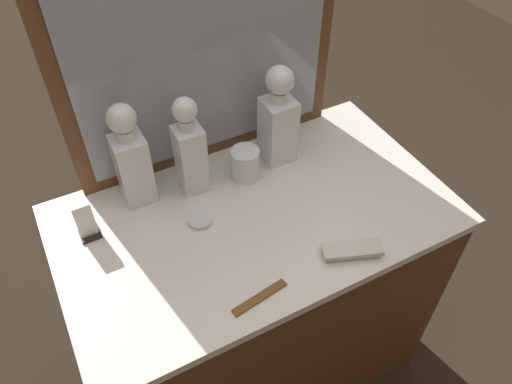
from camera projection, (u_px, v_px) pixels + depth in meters
ground_plane at (256, 357)px, 1.89m from camera, size 6.00×6.00×0.00m
dresser at (256, 298)px, 1.60m from camera, size 1.04×0.60×0.83m
dresser_mirror at (204, 62)px, 1.26m from camera, size 0.77×0.03×0.60m
crystal_decanter_right at (190, 154)px, 1.29m from camera, size 0.07×0.07×0.29m
crystal_decanter_left at (132, 164)px, 1.26m from camera, size 0.08×0.08×0.30m
crystal_decanter_center at (278, 123)px, 1.38m from camera, size 0.09×0.09×0.30m
crystal_tumbler_rear at (245, 165)px, 1.37m from camera, size 0.08×0.08×0.09m
silver_brush_left at (352, 250)px, 1.20m from camera, size 0.15×0.10×0.02m
porcelain_dish at (200, 220)px, 1.28m from camera, size 0.06×0.06×0.01m
tortoiseshell_comb at (260, 297)px, 1.12m from camera, size 0.14×0.04×0.01m
napkin_holder at (86, 223)px, 1.22m from camera, size 0.05×0.05×0.11m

